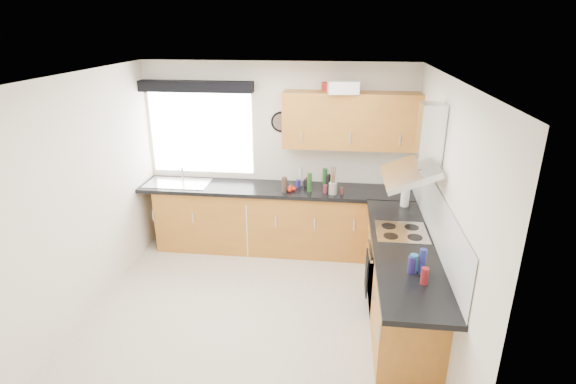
# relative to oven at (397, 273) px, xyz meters

# --- Properties ---
(ground_plane) EXTENTS (3.60, 3.60, 0.00)m
(ground_plane) POSITION_rel_oven_xyz_m (-1.50, -0.30, -0.42)
(ground_plane) COLOR beige
(ceiling) EXTENTS (3.60, 3.60, 0.02)m
(ceiling) POSITION_rel_oven_xyz_m (-1.50, -0.30, 2.08)
(ceiling) COLOR white
(ceiling) RESTS_ON wall_back
(wall_back) EXTENTS (3.60, 0.02, 2.50)m
(wall_back) POSITION_rel_oven_xyz_m (-1.50, 1.50, 0.82)
(wall_back) COLOR silver
(wall_back) RESTS_ON ground_plane
(wall_front) EXTENTS (3.60, 0.02, 2.50)m
(wall_front) POSITION_rel_oven_xyz_m (-1.50, -2.10, 0.82)
(wall_front) COLOR silver
(wall_front) RESTS_ON ground_plane
(wall_left) EXTENTS (0.02, 3.60, 2.50)m
(wall_left) POSITION_rel_oven_xyz_m (-3.30, -0.30, 0.82)
(wall_left) COLOR silver
(wall_left) RESTS_ON ground_plane
(wall_right) EXTENTS (0.02, 3.60, 2.50)m
(wall_right) POSITION_rel_oven_xyz_m (0.30, -0.30, 0.82)
(wall_right) COLOR silver
(wall_right) RESTS_ON ground_plane
(window) EXTENTS (1.40, 0.02, 1.10)m
(window) POSITION_rel_oven_xyz_m (-2.55, 1.49, 1.12)
(window) COLOR silver
(window) RESTS_ON wall_back
(window_blind) EXTENTS (1.50, 0.18, 0.14)m
(window_blind) POSITION_rel_oven_xyz_m (-2.55, 1.40, 1.76)
(window_blind) COLOR black
(window_blind) RESTS_ON wall_back
(splashback) EXTENTS (0.01, 3.00, 0.54)m
(splashback) POSITION_rel_oven_xyz_m (0.29, 0.00, 0.75)
(splashback) COLOR white
(splashback) RESTS_ON wall_right
(base_cab_back) EXTENTS (3.00, 0.58, 0.86)m
(base_cab_back) POSITION_rel_oven_xyz_m (-1.60, 1.21, 0.01)
(base_cab_back) COLOR #975B1F
(base_cab_back) RESTS_ON ground_plane
(base_cab_corner) EXTENTS (0.60, 0.60, 0.86)m
(base_cab_corner) POSITION_rel_oven_xyz_m (0.00, 1.20, 0.01)
(base_cab_corner) COLOR #975B1F
(base_cab_corner) RESTS_ON ground_plane
(base_cab_right) EXTENTS (0.58, 2.10, 0.86)m
(base_cab_right) POSITION_rel_oven_xyz_m (0.01, -0.15, 0.01)
(base_cab_right) COLOR #975B1F
(base_cab_right) RESTS_ON ground_plane
(worktop_back) EXTENTS (3.60, 0.62, 0.05)m
(worktop_back) POSITION_rel_oven_xyz_m (-1.50, 1.20, 0.46)
(worktop_back) COLOR black
(worktop_back) RESTS_ON base_cab_back
(worktop_right) EXTENTS (0.62, 2.42, 0.05)m
(worktop_right) POSITION_rel_oven_xyz_m (0.00, -0.30, 0.46)
(worktop_right) COLOR black
(worktop_right) RESTS_ON base_cab_right
(sink) EXTENTS (0.84, 0.46, 0.10)m
(sink) POSITION_rel_oven_xyz_m (-2.83, 1.20, 0.52)
(sink) COLOR silver
(sink) RESTS_ON worktop_back
(oven) EXTENTS (0.56, 0.58, 0.85)m
(oven) POSITION_rel_oven_xyz_m (0.00, 0.00, 0.00)
(oven) COLOR black
(oven) RESTS_ON ground_plane
(hob_plate) EXTENTS (0.52, 0.52, 0.01)m
(hob_plate) POSITION_rel_oven_xyz_m (0.00, 0.00, 0.49)
(hob_plate) COLOR silver
(hob_plate) RESTS_ON worktop_right
(extractor_hood) EXTENTS (0.52, 0.78, 0.66)m
(extractor_hood) POSITION_rel_oven_xyz_m (0.10, -0.00, 1.34)
(extractor_hood) COLOR silver
(extractor_hood) RESTS_ON wall_right
(upper_cabinets) EXTENTS (1.70, 0.35, 0.70)m
(upper_cabinets) POSITION_rel_oven_xyz_m (-0.55, 1.32, 1.38)
(upper_cabinets) COLOR #975B1F
(upper_cabinets) RESTS_ON wall_back
(washing_machine) EXTENTS (0.62, 0.61, 0.76)m
(washing_machine) POSITION_rel_oven_xyz_m (-1.65, 1.22, -0.05)
(washing_machine) COLOR silver
(washing_machine) RESTS_ON ground_plane
(wall_clock) EXTENTS (0.27, 0.04, 0.27)m
(wall_clock) POSITION_rel_oven_xyz_m (-1.45, 1.47, 1.30)
(wall_clock) COLOR black
(wall_clock) RESTS_ON wall_back
(casserole) EXTENTS (0.39, 0.31, 0.15)m
(casserole) POSITION_rel_oven_xyz_m (-0.66, 1.22, 1.80)
(casserole) COLOR silver
(casserole) RESTS_ON upper_cabinets
(storage_box) EXTENTS (0.27, 0.25, 0.10)m
(storage_box) POSITION_rel_oven_xyz_m (-0.79, 1.42, 1.78)
(storage_box) COLOR red
(storage_box) RESTS_ON upper_cabinets
(utensil_pot) EXTENTS (0.12, 0.12, 0.15)m
(utensil_pot) POSITION_rel_oven_xyz_m (-0.74, 1.05, 0.56)
(utensil_pot) COLOR gray
(utensil_pot) RESTS_ON worktop_back
(kitchen_roll) EXTENTS (0.12, 0.12, 0.22)m
(kitchen_roll) POSITION_rel_oven_xyz_m (0.12, 0.75, 0.59)
(kitchen_roll) COLOR silver
(kitchen_roll) RESTS_ON worktop_right
(tomato_cluster) EXTENTS (0.15, 0.15, 0.06)m
(tomato_cluster) POSITION_rel_oven_xyz_m (-1.28, 1.09, 0.52)
(tomato_cluster) COLOR #B31A0A
(tomato_cluster) RESTS_ON worktop_back
(jar_0) EXTENTS (0.06, 0.06, 0.25)m
(jar_0) POSITION_rel_oven_xyz_m (-1.04, 1.10, 0.61)
(jar_0) COLOR #1B3F16
(jar_0) RESTS_ON worktop_back
(jar_1) EXTENTS (0.04, 0.04, 0.09)m
(jar_1) POSITION_rel_oven_xyz_m (-0.62, 1.05, 0.53)
(jar_1) COLOR #51201D
(jar_1) RESTS_ON worktop_back
(jar_2) EXTENTS (0.04, 0.04, 0.10)m
(jar_2) POSITION_rel_oven_xyz_m (-1.05, 1.28, 0.53)
(jar_2) COLOR #205B29
(jar_2) RESTS_ON worktop_back
(jar_3) EXTENTS (0.06, 0.06, 0.09)m
(jar_3) POSITION_rel_oven_xyz_m (-1.10, 1.30, 0.53)
(jar_3) COLOR black
(jar_3) RESTS_ON worktop_back
(jar_4) EXTENTS (0.07, 0.07, 0.10)m
(jar_4) POSITION_rel_oven_xyz_m (-1.20, 1.26, 0.53)
(jar_4) COLOR navy
(jar_4) RESTS_ON worktop_back
(jar_5) EXTENTS (0.04, 0.04, 0.10)m
(jar_5) POSITION_rel_oven_xyz_m (-1.09, 1.37, 0.53)
(jar_5) COLOR #5F1D14
(jar_5) RESTS_ON worktop_back
(jar_6) EXTENTS (0.06, 0.06, 0.10)m
(jar_6) POSITION_rel_oven_xyz_m (-0.83, 1.08, 0.54)
(jar_6) COLOR #5A202A
(jar_6) RESTS_ON worktop_back
(jar_7) EXTENTS (0.06, 0.06, 0.23)m
(jar_7) POSITION_rel_oven_xyz_m (-0.80, 1.14, 0.60)
(jar_7) COLOR black
(jar_7) RESTS_ON worktop_back
(jar_8) EXTENTS (0.06, 0.06, 0.22)m
(jar_8) POSITION_rel_oven_xyz_m (-0.85, 1.40, 0.60)
(jar_8) COLOR #1C4F1E
(jar_8) RESTS_ON worktop_back
(jar_9) EXTENTS (0.05, 0.05, 0.26)m
(jar_9) POSITION_rel_oven_xyz_m (-1.17, 1.31, 0.61)
(jar_9) COLOR #A3998B
(jar_9) RESTS_ON worktop_back
(jar_10) EXTENTS (0.07, 0.07, 0.19)m
(jar_10) POSITION_rel_oven_xyz_m (-1.35, 1.06, 0.58)
(jar_10) COLOR #34251D
(jar_10) RESTS_ON worktop_back
(bottle_0) EXTENTS (0.07, 0.07, 0.16)m
(bottle_0) POSITION_rel_oven_xyz_m (-0.01, -0.80, 0.56)
(bottle_0) COLOR #1F1852
(bottle_0) RESTS_ON worktop_right
(bottle_1) EXTENTS (0.06, 0.06, 0.23)m
(bottle_1) POSITION_rel_oven_xyz_m (0.08, -0.79, 0.60)
(bottle_1) COLOR navy
(bottle_1) RESTS_ON worktop_right
(bottle_2) EXTENTS (0.06, 0.06, 0.15)m
(bottle_2) POSITION_rel_oven_xyz_m (0.07, -0.96, 0.56)
(bottle_2) COLOR maroon
(bottle_2) RESTS_ON worktop_right
(bottle_3) EXTENTS (0.07, 0.07, 0.17)m
(bottle_3) POSITION_rel_oven_xyz_m (0.00, -0.79, 0.57)
(bottle_3) COLOR #1B5882
(bottle_3) RESTS_ON worktop_right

